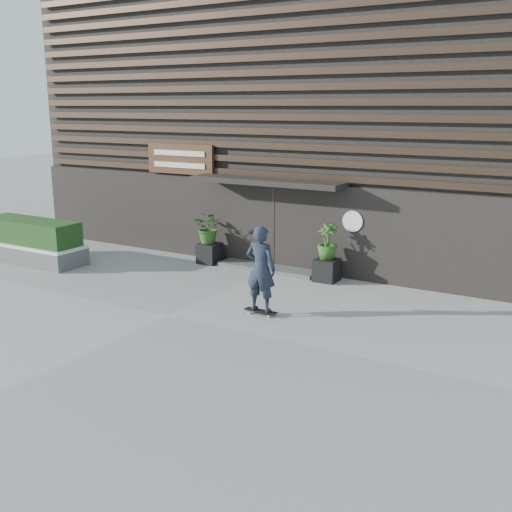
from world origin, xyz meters
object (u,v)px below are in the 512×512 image
Objects in this scene: planter_pot_left at (210,253)px; raised_bed at (33,253)px; planter_pot_right at (327,270)px; skateboarder at (261,269)px.

planter_pot_left is 5.35m from raised_bed.
planter_pot_left and planter_pot_right have the same top height.
skateboarder is at bearing -41.78° from planter_pot_left.
planter_pot_right is at bearing 87.33° from skateboarder.
raised_bed is at bearing -151.62° from planter_pot_left.
planter_pot_right is at bearing 16.65° from raised_bed.
raised_bed is (-8.51, -2.55, -0.05)m from planter_pot_right.
skateboarder reaches higher than raised_bed.
planter_pot_right is 8.88m from raised_bed.
skateboarder is at bearing -92.67° from planter_pot_right.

